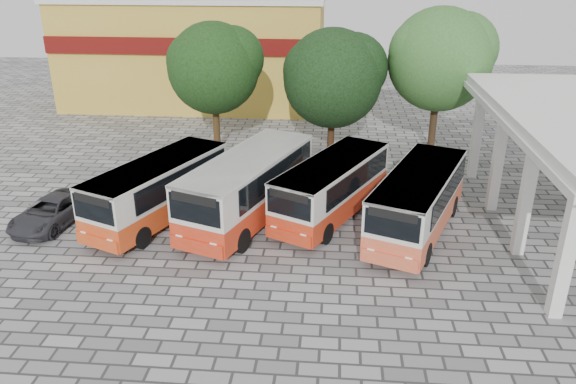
# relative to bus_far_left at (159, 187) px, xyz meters

# --- Properties ---
(ground) EXTENTS (90.00, 90.00, 0.00)m
(ground) POSITION_rel_bus_far_left_xyz_m (7.58, -3.58, -1.61)
(ground) COLOR slate
(ground) RESTS_ON ground
(shophouse_block) EXTENTS (20.40, 10.40, 8.30)m
(shophouse_block) POSITION_rel_bus_far_left_xyz_m (-3.42, 22.40, 2.55)
(shophouse_block) COLOR gold
(shophouse_block) RESTS_ON ground
(bus_far_left) EXTENTS (5.15, 8.28, 2.79)m
(bus_far_left) POSITION_rel_bus_far_left_xyz_m (0.00, 0.00, 0.00)
(bus_far_left) COLOR #C63E13
(bus_far_left) RESTS_ON ground
(bus_centre_left) EXTENTS (5.36, 9.10, 3.07)m
(bus_centre_left) POSITION_rel_bus_far_left_xyz_m (4.05, 0.29, 0.17)
(bus_centre_left) COLOR red
(bus_centre_left) RESTS_ON ground
(bus_centre_right) EXTENTS (5.44, 8.16, 2.73)m
(bus_centre_right) POSITION_rel_bus_far_left_xyz_m (7.78, 0.99, -0.03)
(bus_centre_right) COLOR red
(bus_centre_right) RESTS_ON ground
(bus_far_right) EXTENTS (5.11, 8.41, 2.83)m
(bus_far_right) POSITION_rel_bus_far_left_xyz_m (11.49, -0.38, 0.03)
(bus_far_right) COLOR #CD5231
(bus_far_right) RESTS_ON ground
(tree_left) EXTENTS (5.59, 5.33, 7.84)m
(tree_left) POSITION_rel_bus_far_left_xyz_m (0.74, 9.60, 3.74)
(tree_left) COLOR #493419
(tree_left) RESTS_ON ground
(tree_middle) EXTENTS (6.08, 5.79, 7.52)m
(tree_middle) POSITION_rel_bus_far_left_xyz_m (7.67, 10.00, 3.20)
(tree_middle) COLOR #3E2514
(tree_middle) RESTS_ON ground
(tree_right) EXTENTS (6.31, 6.01, 8.65)m
(tree_right) POSITION_rel_bus_far_left_xyz_m (13.83, 10.89, 4.23)
(tree_right) COLOR #3A2818
(tree_right) RESTS_ON ground
(parked_car) EXTENTS (2.76, 4.75, 1.24)m
(parked_car) POSITION_rel_bus_far_left_xyz_m (-4.76, -0.87, -0.99)
(parked_car) COLOR #2D2C32
(parked_car) RESTS_ON ground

